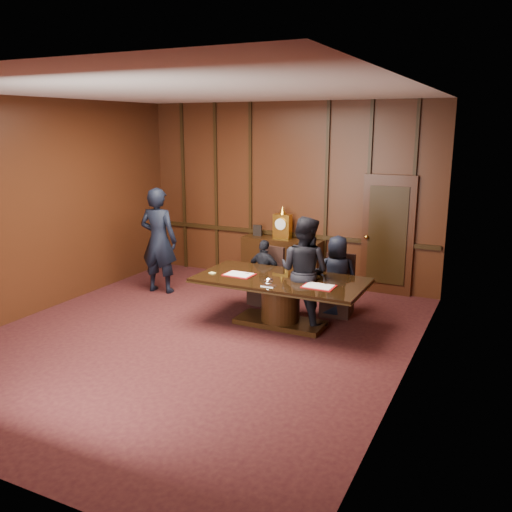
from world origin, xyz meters
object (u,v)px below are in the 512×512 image
(conference_table, at_px, (281,294))
(witness_right, at_px, (304,271))
(witness_left, at_px, (159,240))
(signatory_left, at_px, (264,273))
(sideboard, at_px, (282,259))
(signatory_right, at_px, (337,276))

(conference_table, relative_size, witness_right, 1.52)
(witness_left, distance_m, witness_right, 3.07)
(signatory_left, bearing_deg, sideboard, -74.80)
(conference_table, bearing_deg, witness_left, 167.05)
(signatory_right, xyz_separation_m, witness_right, (-0.34, -0.60, 0.19))
(conference_table, distance_m, signatory_left, 1.03)
(conference_table, bearing_deg, signatory_right, 50.91)
(conference_table, bearing_deg, witness_right, 32.70)
(conference_table, bearing_deg, sideboard, 112.60)
(signatory_left, distance_m, witness_right, 1.17)
(conference_table, xyz_separation_m, witness_left, (-2.73, 0.63, 0.47))
(signatory_left, relative_size, witness_left, 0.58)
(signatory_right, height_order, witness_left, witness_left)
(signatory_left, bearing_deg, signatory_right, -175.17)
(signatory_right, xyz_separation_m, witness_left, (-3.38, -0.17, 0.31))
(conference_table, xyz_separation_m, signatory_left, (-0.65, 0.80, 0.06))
(sideboard, bearing_deg, signatory_left, -79.63)
(witness_right, bearing_deg, signatory_right, -110.26)
(sideboard, relative_size, conference_table, 0.61)
(sideboard, height_order, conference_table, sideboard)
(sideboard, bearing_deg, conference_table, -67.40)
(witness_right, bearing_deg, conference_table, 42.04)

